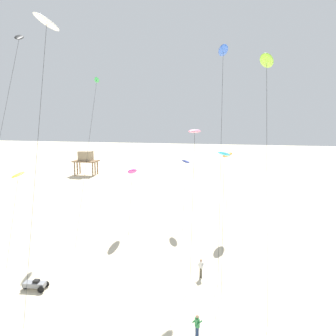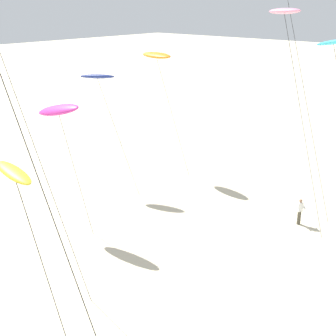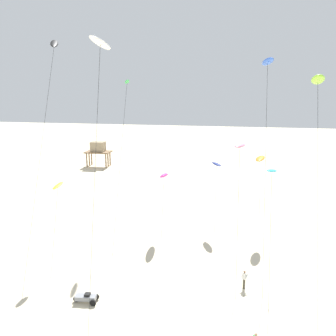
{
  "view_description": "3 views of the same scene",
  "coord_description": "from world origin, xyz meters",
  "views": [
    {
      "loc": [
        9.11,
        -22.59,
        14.07
      ],
      "look_at": [
        2.43,
        11.97,
        8.34
      ],
      "focal_mm": 36.95,
      "sensor_mm": 36.0,
      "label": 1
    },
    {
      "loc": [
        -17.61,
        -5.33,
        12.99
      ],
      "look_at": [
        0.85,
        10.87,
        3.91
      ],
      "focal_mm": 48.69,
      "sensor_mm": 36.0,
      "label": 2
    },
    {
      "loc": [
        5.26,
        -24.67,
        17.65
      ],
      "look_at": [
        -1.43,
        11.94,
        9.03
      ],
      "focal_mm": 39.26,
      "sensor_mm": 36.0,
      "label": 3
    }
  ],
  "objects": [
    {
      "name": "ground_plane",
      "position": [
        0.0,
        0.0,
        0.0
      ],
      "size": [
        260.0,
        260.0,
        0.0
      ],
      "primitive_type": "plane",
      "color": "beige"
    },
    {
      "name": "kite_yellow",
      "position": [
        -11.1,
        6.5,
        8.04
      ],
      "size": [
        0.64,
        3.84,
        8.39
      ],
      "color": "yellow",
      "rests_on": "ground"
    },
    {
      "name": "kite_navy",
      "position": [
        3.22,
        19.53,
        7.94
      ],
      "size": [
        1.71,
        5.14,
        8.27
      ],
      "color": "navy",
      "rests_on": "ground"
    },
    {
      "name": "kite_orange",
      "position": [
        8.33,
        18.59,
        9.04
      ],
      "size": [
        1.55,
        4.93,
        9.34
      ],
      "color": "orange",
      "rests_on": "ground"
    },
    {
      "name": "kite_green",
      "position": [
        -7.14,
        16.85,
        17.32
      ],
      "size": [
        1.1,
        9.33,
        18.19
      ],
      "color": "green",
      "rests_on": "ground"
    },
    {
      "name": "kite_pink",
      "position": [
        5.74,
        6.88,
        12.35
      ],
      "size": [
        1.32,
        4.7,
        12.64
      ],
      "color": "pink",
      "rests_on": "ground"
    },
    {
      "name": "kite_black",
      "position": [
        -12.09,
        9.56,
        21.12
      ],
      "size": [
        1.84,
        11.21,
        22.0
      ],
      "color": "black",
      "rests_on": "ground"
    },
    {
      "name": "kite_blue",
      "position": [
        7.86,
        9.81,
        19.36
      ],
      "size": [
        1.2,
        7.53,
        19.91
      ],
      "color": "blue",
      "rests_on": "ground"
    },
    {
      "name": "kite_lime",
      "position": [
        11.33,
        5.55,
        17.84
      ],
      "size": [
        1.61,
        8.06,
        18.48
      ],
      "color": "#8CD833",
      "rests_on": "ground"
    },
    {
      "name": "kite_white",
      "position": [
        -4.42,
        1.38,
        20.23
      ],
      "size": [
        1.25,
        6.85,
        20.96
      ],
      "color": "white",
      "rests_on": "ground"
    },
    {
      "name": "kite_magenta",
      "position": [
        -2.67,
        16.08,
        7.12
      ],
      "size": [
        1.36,
        4.07,
        7.84
      ],
      "color": "#D8339E",
      "rests_on": "ground"
    },
    {
      "name": "kite_cyan",
      "position": [
        8.33,
        5.03,
        10.68
      ],
      "size": [
        1.38,
        4.31,
        11.15
      ],
      "color": "#33BFE0",
      "rests_on": "ground"
    },
    {
      "name": "kite_flyer_nearest",
      "position": [
        6.6,
        5.21,
        0.89
      ],
      "size": [
        0.71,
        0.7,
        1.67
      ],
      "color": "#4C4738",
      "rests_on": "ground"
    },
    {
      "name": "kite_flyer_middle",
      "position": [
        7.17,
        -3.01,
        0.89
      ],
      "size": [
        0.7,
        0.71,
        1.67
      ],
      "color": "navy",
      "rests_on": "ground"
    },
    {
      "name": "stilt_house",
      "position": [
        -23.59,
        49.3,
        3.82
      ],
      "size": [
        5.35,
        3.39,
        5.37
      ],
      "color": "#846647",
      "rests_on": "ground"
    },
    {
      "name": "beach_buggy",
      "position": [
        -6.21,
        0.68,
        0.43
      ],
      "size": [
        2.09,
        1.07,
        0.82
      ],
      "color": "gray",
      "rests_on": "ground"
    }
  ]
}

